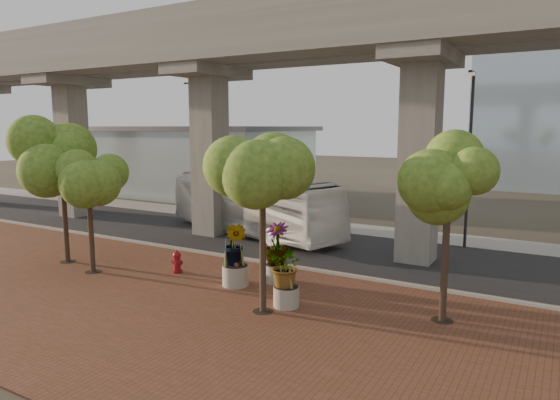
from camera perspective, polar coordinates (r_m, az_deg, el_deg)
The scene contains 18 objects.
ground at distance 24.78m, azimuth 0.37°, elevation -6.23°, with size 160.00×160.00×0.00m, color #3A342A.
brick_plaza at distance 18.56m, azimuth -12.22°, elevation -11.39°, with size 70.00×13.00×0.06m, color brown.
asphalt_road at distance 26.48m, azimuth 2.52°, elevation -5.25°, with size 90.00×8.00×0.04m, color black.
curb_strip at distance 23.11m, azimuth -2.11°, elevation -7.12°, with size 70.00×0.25×0.16m, color #98958E.
far_sidewalk at distance 31.35m, azimuth 7.19°, elevation -3.15°, with size 90.00×3.00×0.06m, color #98958E.
transit_viaduct at distance 25.77m, azimuth 2.63°, elevation 10.67°, with size 72.00×5.60×12.40m.
station_pavilion at distance 48.81m, azimuth -10.82°, elevation 4.64°, with size 23.00×13.00×6.30m.
transit_bus at distance 29.04m, azimuth -3.20°, elevation -0.60°, with size 2.92×12.44×3.47m, color white.
fire_hydrant at distance 21.93m, azimuth -11.69°, elevation -6.94°, with size 0.48×0.43×0.96m.
planter_front at distance 17.30m, azimuth 0.74°, elevation -7.89°, with size 2.01×2.01×2.21m.
planter_right at distance 19.91m, azimuth -0.39°, elevation -5.33°, with size 2.27×2.27×2.42m.
planter_left at distance 19.58m, azimuth -5.15°, elevation -5.42°, with size 2.29×2.29×2.52m.
street_tree_far_west at distance 24.54m, azimuth -23.70°, elevation 4.13°, with size 3.82×3.82×6.43m.
street_tree_near_west at distance 22.36m, azimuth -21.14°, elevation 3.27°, with size 3.55×3.55×6.05m.
street_tree_near_east at distance 16.20m, azimuth -2.04°, elevation 3.71°, with size 3.80×3.80×6.62m.
street_tree_far_east at distance 16.27m, azimuth 18.75°, elevation 2.16°, with size 3.18×3.18×6.02m.
streetlamp_west at distance 35.01m, azimuth -9.57°, elevation 6.72°, with size 0.45×1.32×9.12m.
streetlamp_east at distance 27.03m, azimuth 20.82°, elevation 5.57°, with size 0.44×1.29×8.89m.
Camera 1 is at (11.88, -20.84, 6.23)m, focal length 32.00 mm.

